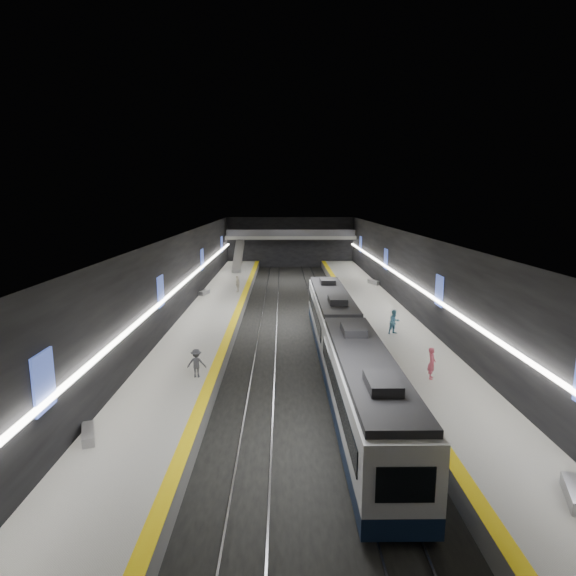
{
  "coord_description": "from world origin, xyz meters",
  "views": [
    {
      "loc": [
        -1.28,
        -41.54,
        11.05
      ],
      "look_at": [
        -0.72,
        5.36,
        2.2
      ],
      "focal_mm": 30.0,
      "sensor_mm": 36.0,
      "label": 1
    }
  ],
  "objects_px": {
    "passenger_left_a": "(238,284)",
    "passenger_left_b": "(196,363)",
    "escalator": "(238,256)",
    "passenger_right_b": "(394,322)",
    "bench_left_near": "(88,434)",
    "passenger_right_a": "(432,363)",
    "bench_left_far": "(204,293)",
    "bench_right_near": "(575,494)",
    "train": "(344,344)",
    "bench_right_far": "(374,282)"
  },
  "relations": [
    {
      "from": "bench_left_far",
      "to": "bench_right_near",
      "type": "xyz_separation_m",
      "value": [
        18.05,
        -35.14,
        0.02
      ]
    },
    {
      "from": "train",
      "to": "passenger_right_a",
      "type": "height_order",
      "value": "train"
    },
    {
      "from": "train",
      "to": "bench_left_far",
      "type": "bearing_deg",
      "value": 119.46
    },
    {
      "from": "passenger_right_b",
      "to": "passenger_left_a",
      "type": "xyz_separation_m",
      "value": [
        -13.15,
        16.29,
        -0.01
      ]
    },
    {
      "from": "bench_right_far",
      "to": "passenger_right_b",
      "type": "height_order",
      "value": "passenger_right_b"
    },
    {
      "from": "train",
      "to": "passenger_right_b",
      "type": "height_order",
      "value": "train"
    },
    {
      "from": "escalator",
      "to": "bench_left_far",
      "type": "distance_m",
      "value": 18.12
    },
    {
      "from": "passenger_right_a",
      "to": "bench_left_near",
      "type": "bearing_deg",
      "value": 129.75
    },
    {
      "from": "bench_left_far",
      "to": "passenger_left_a",
      "type": "distance_m",
      "value": 3.7
    },
    {
      "from": "escalator",
      "to": "passenger_left_b",
      "type": "xyz_separation_m",
      "value": [
        1.35,
        -41.57,
        -1.08
      ]
    },
    {
      "from": "train",
      "to": "passenger_right_b",
      "type": "relative_size",
      "value": 16.38
    },
    {
      "from": "bench_left_near",
      "to": "passenger_right_a",
      "type": "bearing_deg",
      "value": 0.0
    },
    {
      "from": "passenger_right_a",
      "to": "passenger_right_b",
      "type": "bearing_deg",
      "value": 17.94
    },
    {
      "from": "passenger_right_a",
      "to": "passenger_left_b",
      "type": "bearing_deg",
      "value": 106.03
    },
    {
      "from": "escalator",
      "to": "passenger_left_a",
      "type": "distance_m",
      "value": 16.74
    },
    {
      "from": "bench_right_near",
      "to": "passenger_left_b",
      "type": "relative_size",
      "value": 1.22
    },
    {
      "from": "bench_right_near",
      "to": "bench_right_far",
      "type": "relative_size",
      "value": 1.03
    },
    {
      "from": "escalator",
      "to": "passenger_right_a",
      "type": "bearing_deg",
      "value": -70.84
    },
    {
      "from": "bench_right_far",
      "to": "passenger_right_a",
      "type": "bearing_deg",
      "value": -118.66
    },
    {
      "from": "bench_left_far",
      "to": "passenger_right_a",
      "type": "relative_size",
      "value": 1.0
    },
    {
      "from": "escalator",
      "to": "passenger_left_b",
      "type": "height_order",
      "value": "escalator"
    },
    {
      "from": "bench_right_near",
      "to": "passenger_right_a",
      "type": "xyz_separation_m",
      "value": [
        -1.47,
        11.1,
        0.66
      ]
    },
    {
      "from": "bench_right_far",
      "to": "passenger_right_a",
      "type": "relative_size",
      "value": 1.08
    },
    {
      "from": "train",
      "to": "bench_left_near",
      "type": "bearing_deg",
      "value": -141.65
    },
    {
      "from": "train",
      "to": "escalator",
      "type": "relative_size",
      "value": 3.76
    },
    {
      "from": "escalator",
      "to": "bench_left_near",
      "type": "height_order",
      "value": "escalator"
    },
    {
      "from": "bench_left_near",
      "to": "bench_right_far",
      "type": "distance_m",
      "value": 41.3
    },
    {
      "from": "bench_right_near",
      "to": "escalator",
      "type": "bearing_deg",
      "value": 126.6
    },
    {
      "from": "escalator",
      "to": "passenger_right_b",
      "type": "bearing_deg",
      "value": -66.16
    },
    {
      "from": "bench_right_far",
      "to": "passenger_left_b",
      "type": "bearing_deg",
      "value": -141.92
    },
    {
      "from": "passenger_left_a",
      "to": "passenger_left_b",
      "type": "bearing_deg",
      "value": 14.86
    },
    {
      "from": "bench_left_near",
      "to": "bench_left_far",
      "type": "distance_m",
      "value": 30.73
    },
    {
      "from": "train",
      "to": "passenger_right_b",
      "type": "bearing_deg",
      "value": 53.83
    },
    {
      "from": "bench_left_near",
      "to": "escalator",
      "type": "bearing_deg",
      "value": 65.68
    },
    {
      "from": "train",
      "to": "escalator",
      "type": "distance_m",
      "value": 40.43
    },
    {
      "from": "escalator",
      "to": "bench_left_far",
      "type": "relative_size",
      "value": 4.43
    },
    {
      "from": "train",
      "to": "passenger_left_a",
      "type": "relative_size",
      "value": 16.48
    },
    {
      "from": "passenger_left_a",
      "to": "escalator",
      "type": "bearing_deg",
      "value": -160.23
    },
    {
      "from": "bench_left_far",
      "to": "bench_right_far",
      "type": "distance_m",
      "value": 19.91
    },
    {
      "from": "passenger_right_a",
      "to": "bench_left_far",
      "type": "bearing_deg",
      "value": 52.37
    },
    {
      "from": "train",
      "to": "bench_right_near",
      "type": "bearing_deg",
      "value": -66.47
    },
    {
      "from": "bench_left_near",
      "to": "passenger_left_b",
      "type": "xyz_separation_m",
      "value": [
        3.35,
        7.09,
        0.6
      ]
    },
    {
      "from": "passenger_right_b",
      "to": "passenger_right_a",
      "type": "bearing_deg",
      "value": -114.88
    },
    {
      "from": "bench_left_near",
      "to": "bench_left_far",
      "type": "bearing_deg",
      "value": 68.03
    },
    {
      "from": "escalator",
      "to": "passenger_right_b",
      "type": "height_order",
      "value": "escalator"
    },
    {
      "from": "train",
      "to": "passenger_right_a",
      "type": "bearing_deg",
      "value": -31.49
    },
    {
      "from": "train",
      "to": "escalator",
      "type": "height_order",
      "value": "escalator"
    },
    {
      "from": "train",
      "to": "bench_right_far",
      "type": "height_order",
      "value": "train"
    },
    {
      "from": "train",
      "to": "bench_right_near",
      "type": "relative_size",
      "value": 15.05
    },
    {
      "from": "train",
      "to": "passenger_left_b",
      "type": "distance_m",
      "value": 8.98
    }
  ]
}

